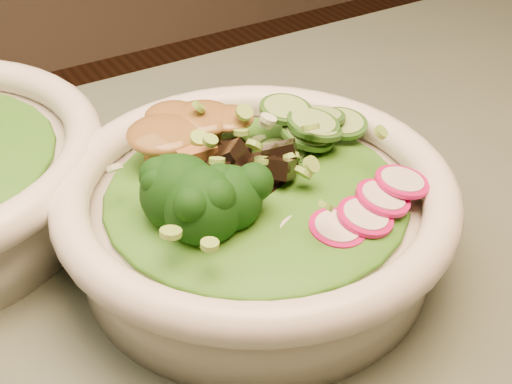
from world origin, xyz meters
TOP-DOWN VIEW (x-y plane):
  - salad_bowl at (0.00, 0.05)m, footprint 0.30×0.30m
  - lettuce_bed at (0.00, 0.05)m, footprint 0.22×0.22m
  - broccoli_florets at (-0.06, 0.02)m, footprint 0.11×0.10m
  - radish_slices at (0.04, -0.02)m, footprint 0.13×0.08m
  - cucumber_slices at (0.07, 0.08)m, footprint 0.10×0.10m
  - mushroom_heap at (-0.00, 0.06)m, footprint 0.10×0.10m
  - tofu_cubes at (-0.02, 0.11)m, footprint 0.11×0.09m
  - peanut_sauce at (-0.02, 0.11)m, footprint 0.08×0.06m
  - scallion_garnish at (0.00, 0.05)m, footprint 0.21×0.21m

SIDE VIEW (x-z plane):
  - salad_bowl at x=0.00m, z-range 0.75..0.83m
  - lettuce_bed at x=0.00m, z-range 0.80..0.83m
  - radish_slices at x=0.04m, z-range 0.81..0.83m
  - cucumber_slices at x=0.07m, z-range 0.81..0.85m
  - tofu_cubes at x=-0.02m, z-range 0.81..0.85m
  - mushroom_heap at x=0.00m, z-range 0.81..0.85m
  - broccoli_florets at x=-0.06m, z-range 0.81..0.86m
  - scallion_garnish at x=0.00m, z-range 0.83..0.86m
  - peanut_sauce at x=-0.02m, z-range 0.83..0.85m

